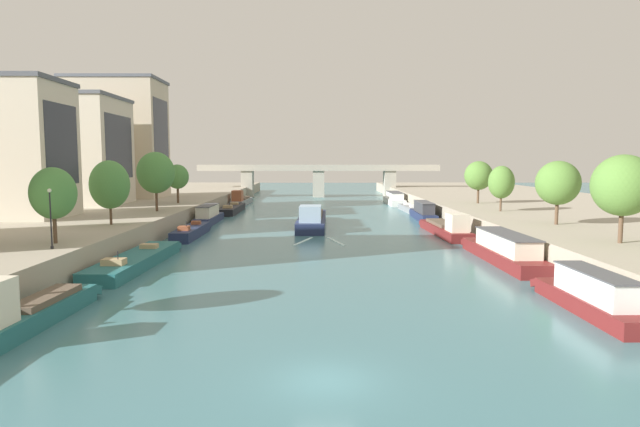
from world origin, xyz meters
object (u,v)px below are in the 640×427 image
object	(u,v)px
tree_right_third	(623,185)
tree_right_nearest	(479,176)
moored_boat_left_near	(136,260)
tree_right_far	(558,183)
moored_boat_left_downstream	(232,209)
lamppost_left_bank	(51,216)
moored_boat_right_gap_after	(394,199)
moored_boat_left_upstream	(241,200)
moored_boat_right_lone	(423,212)
moored_boat_right_end	(409,208)
tree_right_second	(501,182)
barge_midriver	(312,219)
moored_boat_left_midway	(208,215)
moored_boat_right_second	(446,228)
tree_left_far	(110,185)
moored_boat_left_lone	(192,231)
moored_boat_right_near	(591,295)
tree_left_past_mid	(177,177)
tree_left_by_lamp	(156,173)
moored_boat_right_far	(504,250)
tree_left_end_of_row	(53,193)
moored_boat_left_end	(30,310)

from	to	relation	value
tree_right_third	tree_right_nearest	world-z (taller)	tree_right_third
moored_boat_left_near	tree_right_far	xyz separation A→B (m)	(39.20, 8.98, 6.09)
moored_boat_left_downstream	lamppost_left_bank	size ratio (longest dim) A/B	3.59
moored_boat_right_gap_after	tree_right_far	size ratio (longest dim) A/B	2.39
moored_boat_left_upstream	moored_boat_right_lone	xyz separation A→B (m)	(31.60, -28.24, 0.24)
moored_boat_left_near	tree_right_nearest	distance (m)	53.94
moored_boat_right_gap_after	moored_boat_right_end	bearing A→B (deg)	-88.98
tree_right_second	tree_right_nearest	size ratio (longest dim) A/B	0.91
barge_midriver	moored_boat_left_near	size ratio (longest dim) A/B	1.24
moored_boat_left_midway	tree_right_far	xyz separation A→B (m)	(39.56, -22.53, 5.53)
moored_boat_right_second	tree_right_nearest	distance (m)	20.46
moored_boat_left_upstream	moored_boat_right_lone	distance (m)	42.38
moored_boat_right_gap_after	tree_right_third	xyz separation A→B (m)	(7.59, -68.74, 5.87)
tree_left_far	moored_boat_left_midway	bearing A→B (deg)	77.09
moored_boat_left_lone	moored_boat_left_upstream	distance (m)	46.26
moored_boat_left_midway	moored_boat_right_near	size ratio (longest dim) A/B	1.11
tree_left_far	tree_left_past_mid	xyz separation A→B (m)	(-0.57, 27.94, -0.02)
tree_left_by_lamp	tree_right_far	size ratio (longest dim) A/B	1.18
tree_left_by_lamp	lamppost_left_bank	distance (m)	29.36
moored_boat_right_far	tree_left_end_of_row	bearing A→B (deg)	-172.30
moored_boat_left_upstream	lamppost_left_bank	distance (m)	70.10
tree_left_end_of_row	tree_right_second	distance (m)	51.02
moored_boat_right_second	moored_boat_left_lone	bearing A→B (deg)	-178.38
moored_boat_left_lone	moored_boat_left_midway	bearing A→B (deg)	93.30
moored_boat_left_near	tree_left_by_lamp	world-z (taller)	tree_left_by_lamp
moored_boat_left_upstream	moored_boat_right_far	bearing A→B (deg)	-62.95
moored_boat_left_lone	moored_boat_right_lone	bearing A→B (deg)	30.33
moored_boat_left_lone	tree_left_far	size ratio (longest dim) A/B	1.95
moored_boat_right_far	tree_right_far	distance (m)	11.92
barge_midriver	moored_boat_left_upstream	distance (m)	39.75
moored_boat_left_near	moored_boat_right_lone	bearing A→B (deg)	49.02
tree_left_by_lamp	tree_left_past_mid	size ratio (longest dim) A/B	1.28
barge_midriver	tree_left_past_mid	xyz separation A→B (m)	(-20.53, 9.71, 5.44)
moored_boat_left_midway	tree_left_by_lamp	size ratio (longest dim) A/B	1.65
moored_boat_right_second	lamppost_left_bank	distance (m)	42.59
moored_boat_right_lone	moored_boat_left_lone	bearing A→B (deg)	-149.67
moored_boat_left_midway	tree_right_far	bearing A→B (deg)	-29.66
moored_boat_left_downstream	tree_left_end_of_row	world-z (taller)	tree_left_end_of_row
tree_left_by_lamp	tree_right_nearest	distance (m)	46.55
tree_right_second	lamppost_left_bank	size ratio (longest dim) A/B	1.32
moored_boat_right_end	tree_right_second	size ratio (longest dim) A/B	1.96
moored_boat_right_near	tree_right_nearest	xyz separation A→B (m)	(8.51, 50.10, 5.59)
moored_boat_right_second	moored_boat_left_end	bearing A→B (deg)	-131.00
moored_boat_left_midway	moored_boat_right_gap_after	world-z (taller)	moored_boat_left_midway
moored_boat_left_end	tree_left_end_of_row	world-z (taller)	tree_left_end_of_row
moored_boat_left_midway	moored_boat_right_second	world-z (taller)	moored_boat_right_second
moored_boat_right_lone	moored_boat_right_far	bearing A→B (deg)	-89.59
moored_boat_right_end	tree_right_third	xyz separation A→B (m)	(7.29, -52.41, 6.40)
lamppost_left_bank	moored_boat_left_midway	bearing A→B (deg)	84.28
moored_boat_right_near	moored_boat_right_gap_after	world-z (taller)	moored_boat_right_gap_after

